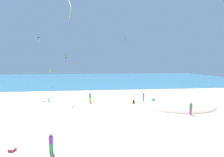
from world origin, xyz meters
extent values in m
plane|color=beige|center=(0.00, 10.00, 0.00)|extent=(120.00, 120.00, 0.00)
cube|color=teal|center=(0.00, 52.36, 0.03)|extent=(120.00, 60.00, 0.05)
ellipsoid|color=beige|center=(10.51, 7.34, 0.00)|extent=(10.42, 7.29, 1.28)
cube|color=#2D9956|center=(7.37, 10.23, 0.18)|extent=(0.71, 0.67, 0.03)
cube|color=#2D9956|center=(7.49, 10.03, 0.39)|extent=(0.59, 0.47, 0.42)
cylinder|color=#B7B7BC|center=(7.06, 10.20, 0.09)|extent=(0.02, 0.02, 0.18)
cylinder|color=#B7B7BC|center=(7.54, 10.49, 0.09)|extent=(0.02, 0.02, 0.18)
cube|color=red|center=(-8.16, -2.35, 0.10)|extent=(0.51, 0.48, 0.20)
cube|color=white|center=(-8.16, -2.35, 0.22)|extent=(0.52, 0.50, 0.04)
cylinder|color=green|center=(-5.29, -3.01, 0.37)|extent=(0.13, 0.13, 0.73)
cylinder|color=green|center=(-5.18, -2.88, 0.37)|extent=(0.13, 0.13, 0.73)
cylinder|color=purple|center=(-5.23, -2.94, 1.01)|extent=(0.41, 0.41, 0.55)
sphere|color=tan|center=(-5.23, -2.94, 1.37)|extent=(0.20, 0.20, 0.20)
cylinder|color=#D8599E|center=(9.61, 3.57, 0.41)|extent=(0.14, 0.14, 0.81)
cylinder|color=#D8599E|center=(9.65, 3.39, 0.41)|extent=(0.14, 0.14, 0.81)
cylinder|color=green|center=(9.63, 3.48, 1.12)|extent=(0.38, 0.38, 0.61)
sphere|color=beige|center=(9.63, 3.48, 1.52)|extent=(0.22, 0.22, 0.22)
cylinder|color=black|center=(3.98, 9.60, 0.24)|extent=(0.43, 0.43, 0.48)
sphere|color=#846047|center=(3.98, 9.60, 0.57)|extent=(0.19, 0.19, 0.19)
cube|color=orange|center=(3.81, 9.51, 0.07)|extent=(0.42, 0.38, 0.14)
cylinder|color=white|center=(-9.87, 12.02, 0.24)|extent=(0.39, 0.39, 0.49)
sphere|color=#846047|center=(-9.87, 12.02, 0.58)|extent=(0.20, 0.20, 0.20)
cube|color=#D8599E|center=(-9.92, 12.21, 0.07)|extent=(0.33, 0.41, 0.14)
cylinder|color=#19ADB2|center=(6.01, 10.78, 0.37)|extent=(0.13, 0.13, 0.74)
cylinder|color=#19ADB2|center=(5.90, 10.65, 0.37)|extent=(0.13, 0.13, 0.74)
cylinder|color=#19ADB2|center=(5.95, 10.71, 1.02)|extent=(0.42, 0.42, 0.55)
sphere|color=#846047|center=(5.95, 10.71, 1.39)|extent=(0.20, 0.20, 0.20)
cylinder|color=yellow|center=(-3.08, 10.61, 0.42)|extent=(0.15, 0.15, 0.83)
cylinder|color=yellow|center=(-2.92, 10.50, 0.42)|extent=(0.15, 0.15, 0.83)
cylinder|color=#19ADB2|center=(-3.00, 10.55, 1.14)|extent=(0.46, 0.46, 0.62)
sphere|color=#846047|center=(-3.00, 10.55, 1.56)|extent=(0.23, 0.23, 0.23)
pyramid|color=blue|center=(4.77, 21.00, 12.75)|extent=(0.74, 0.75, 0.25)
cylinder|color=black|center=(4.76, 21.01, 11.97)|extent=(0.06, 0.06, 0.74)
cube|color=white|center=(-3.89, -1.70, 10.85)|extent=(0.24, 0.88, 0.86)
cylinder|color=yellow|center=(-3.89, -1.70, 9.99)|extent=(0.24, 0.08, 1.07)
pyramid|color=black|center=(-12.47, 15.91, 11.21)|extent=(0.73, 0.74, 0.26)
cylinder|color=white|center=(-12.46, 15.92, 10.55)|extent=(0.09, 0.09, 0.51)
cone|color=#99DB33|center=(-13.97, 28.34, 4.64)|extent=(1.11, 1.04, 0.97)
cylinder|color=orange|center=(-13.97, 28.34, 3.72)|extent=(0.22, 0.16, 1.15)
cone|color=green|center=(-6.66, 10.79, 7.58)|extent=(0.55, 0.68, 0.66)
cylinder|color=red|center=(-6.66, 10.79, 6.84)|extent=(0.07, 0.19, 1.02)
camera|label=1|loc=(-2.03, -13.37, 6.33)|focal=23.91mm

